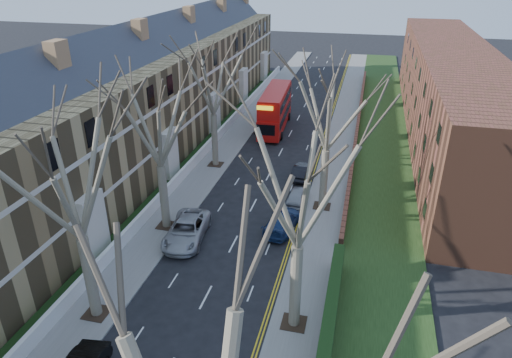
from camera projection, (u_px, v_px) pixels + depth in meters
The scene contains 16 objects.
pavement_left at pixel (242, 129), 55.70m from camera, with size 3.00×102.00×0.12m, color slate.
pavement_right at pixel (341, 137), 53.10m from camera, with size 3.00×102.00×0.12m, color slate.
terrace_left at pixel (151, 99), 47.98m from camera, with size 9.70×78.00×13.60m.
flats_right at pixel (449, 93), 51.94m from camera, with size 13.97×54.00×10.00m.
front_wall_left at pixel (207, 147), 48.84m from camera, with size 0.30×78.00×1.00m.
grass_verge_right at pixel (381, 140), 52.09m from camera, with size 6.00×102.00×0.06m.
tree_left_mid at pixel (68, 168), 22.70m from camera, with size 10.50×10.50×14.71m.
tree_left_far at pixel (156, 113), 31.55m from camera, with size 10.15×10.15×14.22m.
tree_left_dist at pixel (212, 71), 41.87m from camera, with size 10.50×10.50×14.71m.
tree_right_mid at pixel (301, 175), 21.97m from camera, with size 10.50×10.50×14.71m.
tree_right_far at pixel (330, 101), 34.31m from camera, with size 10.15×10.15×14.22m.
double_decker_bus at pixel (275, 110), 54.93m from camera, with size 3.33×11.39×4.70m.
car_left_far at pixel (187, 230), 33.72m from camera, with size 2.64×5.72×1.59m, color #9C9DA1.
car_right_near at pixel (282, 221), 35.05m from camera, with size 1.97×4.84×1.41m, color navy.
car_right_mid at pixel (297, 196), 38.81m from camera, with size 1.53×3.79×1.29m, color #989AA0.
car_right_far at pixel (301, 171), 43.31m from camera, with size 1.38×3.96×1.30m, color black.
Camera 1 is at (8.37, -11.76, 19.03)m, focal length 32.00 mm.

